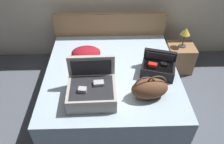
% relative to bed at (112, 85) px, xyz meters
% --- Properties ---
extents(ground_plane, '(12.00, 12.00, 0.00)m').
position_rel_bed_xyz_m(ground_plane, '(0.00, -0.40, -0.28)').
color(ground_plane, '#4C515B').
extents(bed, '(1.84, 1.86, 0.55)m').
position_rel_bed_xyz_m(bed, '(0.00, 0.00, 0.00)').
color(bed, '#99ADBC').
rests_on(bed, ground).
extents(headboard, '(1.88, 0.08, 0.94)m').
position_rel_bed_xyz_m(headboard, '(0.00, 0.97, 0.20)').
color(headboard, olive).
rests_on(headboard, ground).
extents(hard_case_large, '(0.58, 0.51, 0.46)m').
position_rel_bed_xyz_m(hard_case_large, '(-0.25, -0.48, 0.40)').
color(hard_case_large, gray).
rests_on(hard_case_large, bed).
extents(hard_case_medium, '(0.51, 0.44, 0.28)m').
position_rel_bed_xyz_m(hard_case_medium, '(0.63, -0.06, 0.37)').
color(hard_case_medium, black).
rests_on(hard_case_medium, bed).
extents(duffel_bag, '(0.47, 0.29, 0.33)m').
position_rel_bed_xyz_m(duffel_bag, '(0.44, -0.49, 0.41)').
color(duffel_bag, brown).
rests_on(duffel_bag, bed).
extents(pillow_near_headboard, '(0.44, 0.33, 0.16)m').
position_rel_bed_xyz_m(pillow_near_headboard, '(-0.37, 0.33, 0.36)').
color(pillow_near_headboard, maroon).
rests_on(pillow_near_headboard, bed).
extents(nightstand, '(0.44, 0.40, 0.48)m').
position_rel_bed_xyz_m(nightstand, '(1.20, 0.68, -0.03)').
color(nightstand, olive).
rests_on(nightstand, ground).
extents(table_lamp, '(0.15, 0.15, 0.34)m').
position_rel_bed_xyz_m(table_lamp, '(1.20, 0.68, 0.46)').
color(table_lamp, '#3F3833').
rests_on(table_lamp, nightstand).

